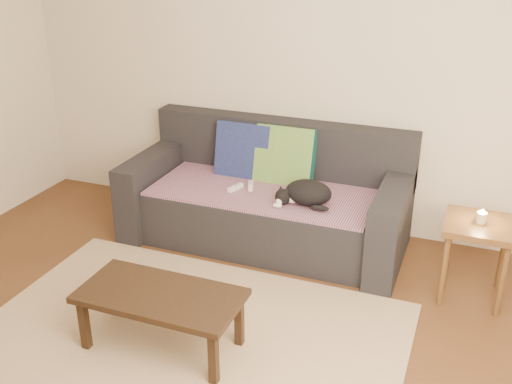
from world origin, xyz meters
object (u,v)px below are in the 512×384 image
wii_remote_a (251,186)px  side_table (478,236)px  cat (306,193)px  sofa (267,202)px  coffee_table (160,300)px  wii_remote_b (235,188)px

wii_remote_a → side_table: bearing=-117.5°
cat → side_table: bearing=5.7°
cat → side_table: (1.16, -0.07, -0.08)m
wii_remote_a → side_table: side_table is taller
sofa → side_table: sofa is taller
sofa → wii_remote_a: bearing=-144.9°
sofa → coffee_table: sofa is taller
wii_remote_a → coffee_table: size_ratio=0.16×
wii_remote_a → side_table: (1.63, -0.21, -0.01)m
wii_remote_a → wii_remote_b: 0.12m
sofa → side_table: size_ratio=3.91×
wii_remote_b → coffee_table: 1.34m
wii_remote_a → cat: bearing=-125.9°
cat → side_table: size_ratio=0.77×
side_table → coffee_table: bearing=-143.5°
side_table → sofa: bearing=169.5°
side_table → cat: bearing=176.3°
wii_remote_a → coffee_table: (0.02, -1.40, -0.13)m
cat → coffee_table: 1.37m
cat → wii_remote_a: size_ratio=2.74×
wii_remote_b → side_table: bearing=-77.6°
coffee_table → cat: bearing=70.3°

